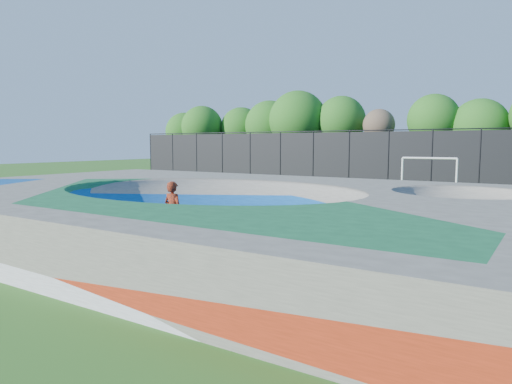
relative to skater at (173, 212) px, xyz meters
The scene contains 7 objects.
ground 2.07m from the skater, 93.37° to the left, with size 120.00×120.00×0.00m, color #265618.
skate_deck 1.86m from the skater, 93.37° to the left, with size 22.00×14.00×1.50m, color gray.
skater is the anchor object (origin of this frame).
skateboard 0.91m from the skater, ahead, with size 0.78×0.22×0.05m, color black.
soccer_goal 19.33m from the skater, 79.54° to the left, with size 3.32×0.12×2.19m.
fence 22.88m from the skater, 90.27° to the left, with size 48.09×0.09×4.04m.
treeline 27.98m from the skater, 89.94° to the left, with size 52.04×7.08×7.80m.
Camera 1 is at (9.66, -12.14, 2.99)m, focal length 32.00 mm.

